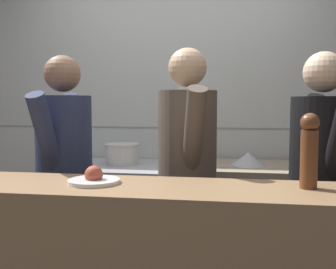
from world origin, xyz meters
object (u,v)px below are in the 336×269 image
(chef_head_cook, at_px, (65,177))
(oven_range, at_px, (114,219))
(chefs_knife, at_px, (202,166))
(pepper_mill, at_px, (309,149))
(stock_pot, at_px, (122,153))
(mixing_bowl_steel, at_px, (248,159))
(plated_dish_main, at_px, (94,179))
(chef_line, at_px, (320,187))
(chef_sous, at_px, (187,176))

(chef_head_cook, bearing_deg, oven_range, 87.03)
(chefs_knife, height_order, chef_head_cook, chef_head_cook)
(oven_range, relative_size, pepper_mill, 2.76)
(stock_pot, height_order, mixing_bowl_steel, stock_pot)
(pepper_mill, xyz_separation_m, chef_head_cook, (-1.32, 0.53, -0.25))
(mixing_bowl_steel, distance_m, plated_dish_main, 1.49)
(chef_line, bearing_deg, chef_head_cook, 168.74)
(chef_sous, bearing_deg, pepper_mill, -60.02)
(pepper_mill, xyz_separation_m, chef_line, (0.16, 0.50, -0.26))
(pepper_mill, distance_m, chef_line, 0.59)
(oven_range, distance_m, mixing_bowl_steel, 1.16)
(oven_range, height_order, pepper_mill, pepper_mill)
(mixing_bowl_steel, xyz_separation_m, chefs_knife, (-0.33, -0.13, -0.04))
(stock_pot, height_order, chefs_knife, stock_pot)
(stock_pot, distance_m, chefs_knife, 0.67)
(chef_head_cook, distance_m, chef_line, 1.48)
(mixing_bowl_steel, bearing_deg, oven_range, 179.01)
(plated_dish_main, height_order, pepper_mill, pepper_mill)
(plated_dish_main, height_order, chef_sous, chef_sous)
(plated_dish_main, xyz_separation_m, chef_head_cook, (-0.39, 0.57, -0.11))
(chef_sous, bearing_deg, stock_pot, 114.11)
(chef_head_cook, bearing_deg, chefs_knife, 40.13)
(oven_range, bearing_deg, pepper_mill, -45.70)
(plated_dish_main, bearing_deg, oven_range, 103.36)
(mixing_bowl_steel, bearing_deg, pepper_mill, -81.14)
(stock_pot, height_order, pepper_mill, pepper_mill)
(plated_dish_main, distance_m, chef_line, 1.22)
(pepper_mill, distance_m, chef_head_cook, 1.44)
(chef_line, bearing_deg, mixing_bowl_steel, 105.02)
(oven_range, bearing_deg, mixing_bowl_steel, -0.99)
(chef_head_cook, bearing_deg, plated_dish_main, -52.15)
(pepper_mill, relative_size, chef_sous, 0.19)
(plated_dish_main, height_order, chef_head_cook, chef_head_cook)
(stock_pot, relative_size, chef_head_cook, 0.17)
(chef_head_cook, height_order, chef_line, chef_head_cook)
(mixing_bowl_steel, relative_size, chef_head_cook, 0.16)
(mixing_bowl_steel, xyz_separation_m, chef_sous, (-0.38, -0.69, -0.01))
(mixing_bowl_steel, bearing_deg, chef_line, -64.78)
(chefs_knife, distance_m, chef_head_cook, 0.99)
(pepper_mill, bearing_deg, chef_line, 72.42)
(plated_dish_main, distance_m, chef_sous, 0.71)
(plated_dish_main, height_order, chef_line, chef_line)
(chef_sous, distance_m, chef_line, 0.74)
(oven_range, height_order, chef_sous, chef_sous)
(mixing_bowl_steel, bearing_deg, chefs_knife, -158.88)
(stock_pot, xyz_separation_m, chef_head_cook, (-0.15, -0.76, -0.05))
(mixing_bowl_steel, bearing_deg, chef_head_cook, -147.23)
(chef_sous, relative_size, chef_line, 1.03)
(chefs_knife, height_order, chef_sous, chef_sous)
(pepper_mill, bearing_deg, oven_range, 134.30)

